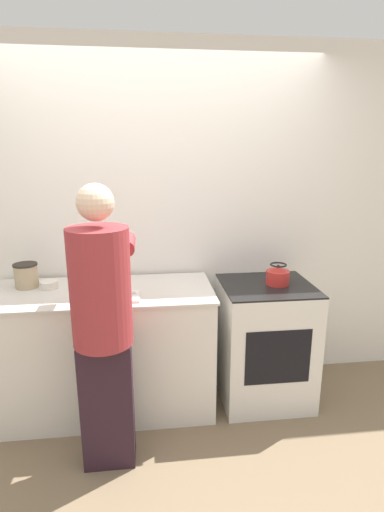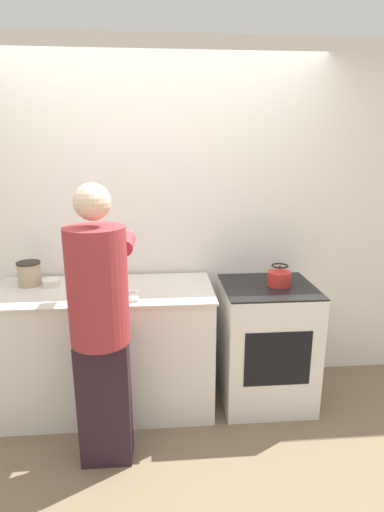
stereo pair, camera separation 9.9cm
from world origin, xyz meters
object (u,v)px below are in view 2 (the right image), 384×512
(knife, at_px, (118,295))
(bowl_prep, at_px, (51,283))
(oven, at_px, (266,343))
(cutting_board, at_px, (114,296))
(person, at_px, (100,320))
(canister_jar, at_px, (29,274))
(kettle, at_px, (279,277))

(knife, height_order, bowl_prep, bowl_prep)
(oven, height_order, cutting_board, cutting_board)
(person, bearing_deg, cutting_board, 83.99)
(person, height_order, bowl_prep, person)
(person, xyz_separation_m, canister_jar, (-0.58, 0.67, 0.08))
(person, xyz_separation_m, knife, (0.07, 0.37, 0.01))
(oven, xyz_separation_m, cutting_board, (-1.07, -0.15, 0.46))
(bowl_prep, bearing_deg, knife, -28.01)
(knife, relative_size, canister_jar, 1.25)
(oven, relative_size, kettle, 5.45)
(person, xyz_separation_m, bowl_prep, (-0.43, 0.63, 0.02))
(oven, distance_m, canister_jar, 1.78)
(cutting_board, bearing_deg, person, -96.01)
(oven, bearing_deg, kettle, 2.88)
(knife, xyz_separation_m, canister_jar, (-0.65, 0.30, 0.06))
(oven, relative_size, canister_jar, 5.27)
(oven, xyz_separation_m, person, (-1.11, -0.52, 0.46))
(person, relative_size, bowl_prep, 13.77)
(person, relative_size, knife, 7.82)
(knife, bearing_deg, canister_jar, 129.97)
(cutting_board, height_order, knife, knife)
(canister_jar, bearing_deg, knife, -25.05)
(person, bearing_deg, oven, 25.31)
(oven, bearing_deg, knife, -171.63)
(kettle, bearing_deg, person, -155.93)
(kettle, distance_m, bowl_prep, 1.61)
(oven, height_order, knife, knife)
(kettle, bearing_deg, canister_jar, 175.23)
(oven, bearing_deg, canister_jar, 174.90)
(oven, distance_m, kettle, 0.52)
(canister_jar, bearing_deg, kettle, -4.77)
(oven, relative_size, bowl_prep, 7.41)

